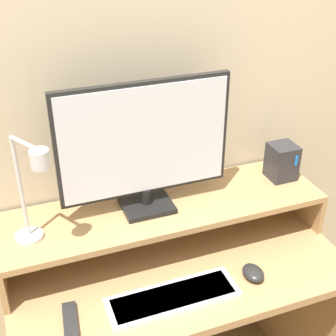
# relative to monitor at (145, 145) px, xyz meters

# --- Properties ---
(wall_back) EXTENTS (6.00, 0.05, 2.50)m
(wall_back) POSITION_rel_monitor_xyz_m (0.06, 0.17, 0.12)
(wall_back) COLOR beige
(wall_back) RESTS_ON ground_plane
(desk) EXTENTS (1.11, 0.56, 0.74)m
(desk) POSITION_rel_monitor_xyz_m (0.06, -0.14, -0.62)
(desk) COLOR #A87F51
(desk) RESTS_ON ground_plane
(monitor_shelf) EXTENTS (1.11, 0.31, 0.16)m
(monitor_shelf) POSITION_rel_monitor_xyz_m (0.06, -0.01, -0.26)
(monitor_shelf) COLOR #A87F51
(monitor_shelf) RESTS_ON desk
(monitor) EXTENTS (0.56, 0.15, 0.44)m
(monitor) POSITION_rel_monitor_xyz_m (0.00, 0.00, 0.00)
(monitor) COLOR black
(monitor) RESTS_ON monitor_shelf
(desk_lamp) EXTENTS (0.13, 0.17, 0.35)m
(desk_lamp) POSITION_rel_monitor_xyz_m (-0.36, -0.09, -0.03)
(desk_lamp) COLOR silver
(desk_lamp) RESTS_ON monitor_shelf
(router_dock) EXTENTS (0.09, 0.10, 0.13)m
(router_dock) POSITION_rel_monitor_xyz_m (0.53, 0.01, -0.17)
(router_dock) COLOR #28282D
(router_dock) RESTS_ON monitor_shelf
(keyboard) EXTENTS (0.41, 0.13, 0.02)m
(keyboard) POSITION_rel_monitor_xyz_m (-0.01, -0.28, -0.38)
(keyboard) COLOR silver
(keyboard) RESTS_ON desk
(mouse) EXTENTS (0.06, 0.09, 0.03)m
(mouse) POSITION_rel_monitor_xyz_m (0.27, -0.28, -0.38)
(mouse) COLOR black
(mouse) RESTS_ON desk
(remote_control) EXTENTS (0.06, 0.17, 0.02)m
(remote_control) POSITION_rel_monitor_xyz_m (-0.32, -0.28, -0.39)
(remote_control) COLOR black
(remote_control) RESTS_ON desk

